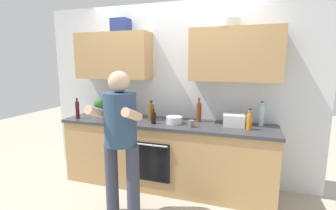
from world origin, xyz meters
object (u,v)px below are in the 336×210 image
mixing_bowl (174,120)px  bottle_soy (154,118)px  bottle_syrup (151,112)px  person_standing (120,134)px  bottle_hotsauce (130,115)px  cup_stoneware (191,124)px  bottle_wine (77,110)px  knife_block (125,108)px  bottle_juice (249,121)px  bottle_vinegar (199,112)px  potted_herb (100,106)px  grocery_bag_produce (234,120)px  bottle_water (261,115)px

mixing_bowl → bottle_soy: bearing=-161.6°
bottle_syrup → person_standing: bearing=-91.1°
person_standing → bottle_soy: 0.68m
bottle_hotsauce → cup_stoneware: size_ratio=2.61×
bottle_wine → knife_block: knife_block is taller
cup_stoneware → mixing_bowl: mixing_bowl is taller
bottle_juice → bottle_vinegar: size_ratio=0.80×
person_standing → cup_stoneware: person_standing is taller
potted_herb → grocery_bag_produce: bearing=1.2°
knife_block → potted_herb: size_ratio=1.16×
bottle_water → bottle_wine: bearing=-171.5°
bottle_juice → bottle_wine: bearing=-176.7°
knife_block → cup_stoneware: bearing=-15.8°
bottle_soy → bottle_wine: bearing=-177.0°
person_standing → bottle_syrup: size_ratio=5.77×
bottle_hotsauce → knife_block: (-0.20, 0.23, 0.05)m
bottle_vinegar → grocery_bag_produce: bearing=-14.0°
bottle_syrup → bottle_vinegar: 0.64m
bottle_vinegar → grocery_bag_produce: bottle_vinegar is taller
bottle_syrup → bottle_hotsauce: 0.28m
bottle_wine → bottle_hotsauce: bearing=7.3°
bottle_hotsauce → potted_herb: bearing=168.6°
bottle_syrup → knife_block: 0.47m
bottle_wine → grocery_bag_produce: 2.13m
bottle_juice → potted_herb: bearing=177.9°
bottle_vinegar → bottle_soy: bearing=-150.3°
person_standing → grocery_bag_produce: 1.40m
bottle_hotsauce → cup_stoneware: bottle_hotsauce is taller
bottle_syrup → bottle_juice: bearing=-3.6°
person_standing → mixing_bowl: bearing=64.1°
bottle_hotsauce → bottle_water: bearing=9.0°
bottle_syrup → bottle_soy: bearing=-58.1°
bottle_syrup → bottle_hotsauce: size_ratio=1.24×
bottle_hotsauce → bottle_syrup: bearing=23.4°
person_standing → potted_herb: person_standing is taller
mixing_bowl → cup_stoneware: bearing=-23.4°
bottle_syrup → grocery_bag_produce: bearing=1.9°
bottle_syrup → grocery_bag_produce: (1.09, 0.04, -0.05)m
bottle_juice → bottle_hotsauce: bottle_juice is taller
bottle_wine → grocery_bag_produce: (2.12, 0.25, -0.05)m
bottle_juice → mixing_bowl: bearing=179.2°
bottle_syrup → bottle_hotsauce: (-0.26, -0.11, -0.04)m
mixing_bowl → bottle_wine: bearing=-174.1°
bottle_vinegar → knife_block: bearing=-178.5°
person_standing → potted_herb: 1.14m
bottle_hotsauce → bottle_vinegar: size_ratio=0.71×
bottle_syrup → bottle_vinegar: (0.63, 0.15, 0.01)m
bottle_juice → mixing_bowl: size_ratio=1.19×
mixing_bowl → knife_block: size_ratio=0.68×
person_standing → bottle_hotsauce: 0.75m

